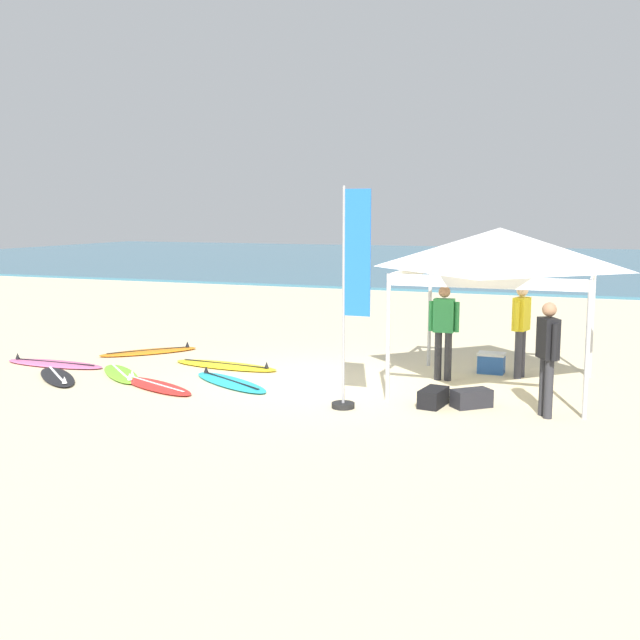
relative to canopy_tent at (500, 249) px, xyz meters
name	(u,v)px	position (x,y,z in m)	size (l,w,h in m)	color
ground_plane	(314,381)	(-3.12, -0.58, -2.39)	(80.00, 80.00, 0.00)	beige
sea	(520,262)	(-3.12, 33.05, -2.34)	(80.00, 36.00, 0.10)	#386B84
canopy_tent	(500,249)	(0.00, 0.00, 0.00)	(3.12, 3.12, 2.75)	#B7B7BC
surfboard_lime	(121,374)	(-6.63, -1.45, -2.35)	(1.68, 1.61, 0.19)	#7AD12D
surfboard_black	(57,377)	(-7.56, -2.07, -2.35)	(1.75, 1.61, 0.19)	black
surfboard_yellow	(226,365)	(-5.18, -0.06, -2.35)	(2.33, 0.83, 0.19)	yellow
surfboard_orange	(149,352)	(-7.41, 0.67, -2.35)	(1.82, 1.95, 0.19)	orange
surfboard_red	(156,386)	(-5.48, -2.04, -2.35)	(1.98, 1.29, 0.19)	red
surfboard_pink	(54,364)	(-8.43, -1.12, -2.35)	(2.25, 0.62, 0.19)	pink
surfboard_cyan	(230,382)	(-4.41, -1.34, -2.35)	(2.07, 1.54, 0.19)	#23B2CC
person_black	(548,351)	(0.95, -1.59, -1.40)	(0.36, 0.50, 1.71)	#2D2D33
person_yellow	(521,324)	(0.30, 1.01, -1.40)	(0.30, 0.53, 1.71)	#383842
person_green	(444,326)	(-0.98, 0.31, -1.40)	(0.55, 0.23, 1.71)	#2D2D33
banner_flag	(351,308)	(-1.90, -2.17, -0.81)	(0.60, 0.36, 3.40)	#99999E
gear_bag_near_tent	(472,398)	(-0.17, -1.42, -2.25)	(0.60, 0.32, 0.28)	#232328
gear_bag_by_pole	(433,397)	(-0.73, -1.58, -2.25)	(0.60, 0.32, 0.28)	black
cooler_box	(491,363)	(-0.24, 1.24, -2.19)	(0.50, 0.36, 0.39)	#2D60B7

